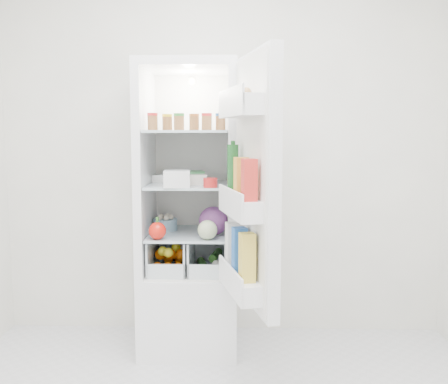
{
  "coord_description": "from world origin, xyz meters",
  "views": [
    {
      "loc": [
        0.11,
        -1.9,
        1.36
      ],
      "look_at": [
        0.02,
        0.95,
        1.03
      ],
      "focal_mm": 40.0,
      "sensor_mm": 36.0,
      "label": 1
    }
  ],
  "objects_px": {
    "mushroom_bowl": "(165,224)",
    "fridge_door": "(251,188)",
    "refrigerator": "(191,243)",
    "red_cabbage": "(213,221)"
  },
  "relations": [
    {
      "from": "refrigerator",
      "to": "mushroom_bowl",
      "type": "xyz_separation_m",
      "value": [
        -0.17,
        0.02,
        0.12
      ]
    },
    {
      "from": "refrigerator",
      "to": "fridge_door",
      "type": "xyz_separation_m",
      "value": [
        0.37,
        -0.63,
        0.43
      ]
    },
    {
      "from": "mushroom_bowl",
      "to": "fridge_door",
      "type": "height_order",
      "value": "fridge_door"
    },
    {
      "from": "refrigerator",
      "to": "fridge_door",
      "type": "height_order",
      "value": "refrigerator"
    },
    {
      "from": "mushroom_bowl",
      "to": "fridge_door",
      "type": "bearing_deg",
      "value": -50.05
    },
    {
      "from": "refrigerator",
      "to": "fridge_door",
      "type": "relative_size",
      "value": 1.38
    },
    {
      "from": "red_cabbage",
      "to": "fridge_door",
      "type": "height_order",
      "value": "fridge_door"
    },
    {
      "from": "refrigerator",
      "to": "red_cabbage",
      "type": "distance_m",
      "value": 0.27
    },
    {
      "from": "refrigerator",
      "to": "mushroom_bowl",
      "type": "relative_size",
      "value": 11.59
    },
    {
      "from": "refrigerator",
      "to": "red_cabbage",
      "type": "relative_size",
      "value": 10.15
    }
  ]
}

